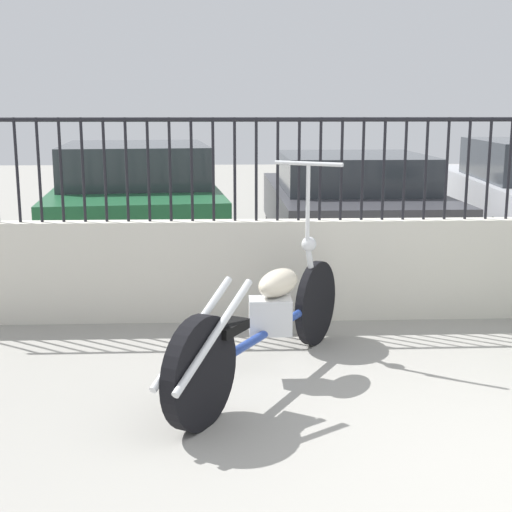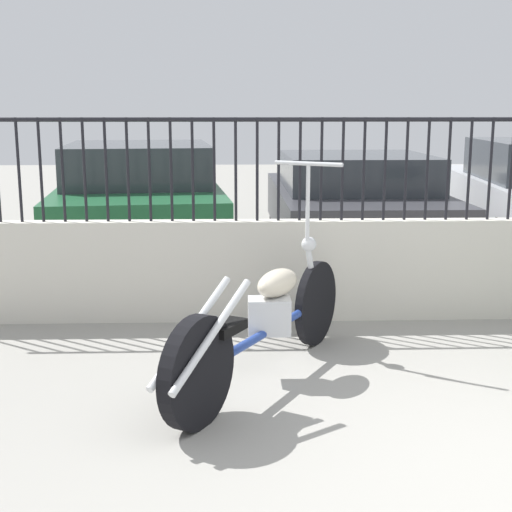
{
  "view_description": "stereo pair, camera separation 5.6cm",
  "coord_description": "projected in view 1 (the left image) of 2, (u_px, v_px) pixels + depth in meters",
  "views": [
    {
      "loc": [
        -1.5,
        -3.06,
        1.76
      ],
      "look_at": [
        -1.27,
        2.07,
        0.7
      ],
      "focal_mm": 50.0,
      "sensor_mm": 36.0,
      "label": 1
    },
    {
      "loc": [
        -1.44,
        -3.07,
        1.76
      ],
      "look_at": [
        -1.27,
        2.07,
        0.7
      ],
      "focal_mm": 50.0,
      "sensor_mm": 36.0,
      "label": 2
    }
  ],
  "objects": [
    {
      "name": "fence_railing",
      "position": [
        405.0,
        153.0,
        5.87
      ],
      "size": [
        8.28,
        0.04,
        0.85
      ],
      "color": "black",
      "rests_on": "low_wall"
    },
    {
      "name": "car_green",
      "position": [
        137.0,
        199.0,
        8.63
      ],
      "size": [
        2.27,
        4.63,
        1.36
      ],
      "rotation": [
        0.0,
        0.0,
        1.68
      ],
      "color": "black",
      "rests_on": "ground_plane"
    },
    {
      "name": "low_wall",
      "position": [
        401.0,
        269.0,
        6.07
      ],
      "size": [
        8.28,
        0.18,
        0.85
      ],
      "color": "beige",
      "rests_on": "ground_plane"
    },
    {
      "name": "motorcycle_blue",
      "position": [
        259.0,
        325.0,
        4.57
      ],
      "size": [
        1.28,
        2.07,
        1.41
      ],
      "rotation": [
        0.0,
        0.0,
        1.04
      ],
      "color": "black",
      "rests_on": "ground_plane"
    },
    {
      "name": "car_dark_grey",
      "position": [
        350.0,
        202.0,
        8.77
      ],
      "size": [
        1.89,
        4.08,
        1.23
      ],
      "rotation": [
        0.0,
        0.0,
        1.57
      ],
      "color": "black",
      "rests_on": "ground_plane"
    }
  ]
}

